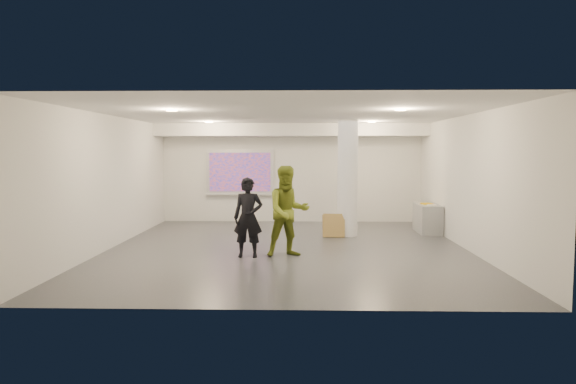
{
  "coord_description": "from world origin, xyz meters",
  "views": [
    {
      "loc": [
        0.31,
        -11.43,
        2.19
      ],
      "look_at": [
        0.0,
        0.4,
        1.25
      ],
      "focal_mm": 32.0,
      "sensor_mm": 36.0,
      "label": 1
    }
  ],
  "objects_px": {
    "column": "(348,178)",
    "credenza": "(427,218)",
    "man": "(288,211)",
    "woman": "(248,217)",
    "projection_screen": "(240,173)"
  },
  "relations": [
    {
      "from": "column",
      "to": "woman",
      "type": "distance_m",
      "value": 3.63
    },
    {
      "from": "projection_screen",
      "to": "woman",
      "type": "height_order",
      "value": "projection_screen"
    },
    {
      "from": "credenza",
      "to": "man",
      "type": "bearing_deg",
      "value": -137.07
    },
    {
      "from": "credenza",
      "to": "man",
      "type": "xyz_separation_m",
      "value": [
        -3.69,
        -3.27,
        0.56
      ]
    },
    {
      "from": "projection_screen",
      "to": "man",
      "type": "xyz_separation_m",
      "value": [
        1.63,
        -5.3,
        -0.58
      ]
    },
    {
      "from": "column",
      "to": "man",
      "type": "bearing_deg",
      "value": -119.02
    },
    {
      "from": "man",
      "to": "credenza",
      "type": "bearing_deg",
      "value": 25.15
    },
    {
      "from": "credenza",
      "to": "man",
      "type": "relative_size",
      "value": 0.7
    },
    {
      "from": "column",
      "to": "man",
      "type": "height_order",
      "value": "column"
    },
    {
      "from": "column",
      "to": "projection_screen",
      "type": "bearing_deg",
      "value": 139.44
    },
    {
      "from": "woman",
      "to": "man",
      "type": "xyz_separation_m",
      "value": [
        0.82,
        0.1,
        0.12
      ]
    },
    {
      "from": "column",
      "to": "credenza",
      "type": "bearing_deg",
      "value": 15.64
    },
    {
      "from": "projection_screen",
      "to": "woman",
      "type": "xyz_separation_m",
      "value": [
        0.81,
        -5.39,
        -0.7
      ]
    },
    {
      "from": "credenza",
      "to": "woman",
      "type": "distance_m",
      "value": 5.64
    },
    {
      "from": "woman",
      "to": "credenza",
      "type": "bearing_deg",
      "value": 38.91
    }
  ]
}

